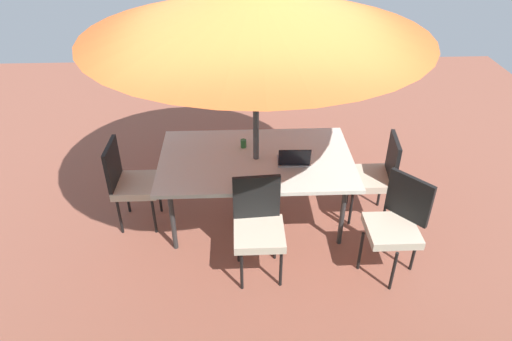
{
  "coord_description": "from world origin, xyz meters",
  "views": [
    {
      "loc": [
        0.18,
        4.07,
        3.31
      ],
      "look_at": [
        0.0,
        0.0,
        0.62
      ],
      "focal_mm": 32.63,
      "sensor_mm": 36.0,
      "label": 1
    }
  ],
  "objects_px": {
    "patio_umbrella": "(256,10)",
    "chair_northwest": "(397,222)",
    "chair_north": "(258,224)",
    "laptop": "(294,160)",
    "chair_east": "(130,180)",
    "cup": "(243,143)",
    "chair_west": "(376,174)",
    "dining_table": "(256,162)"
  },
  "relations": [
    {
      "from": "dining_table",
      "to": "chair_north",
      "type": "relative_size",
      "value": 2.03
    },
    {
      "from": "chair_west",
      "to": "chair_northwest",
      "type": "bearing_deg",
      "value": 5.74
    },
    {
      "from": "patio_umbrella",
      "to": "chair_west",
      "type": "height_order",
      "value": "patio_umbrella"
    },
    {
      "from": "dining_table",
      "to": "chair_north",
      "type": "height_order",
      "value": "chair_north"
    },
    {
      "from": "dining_table",
      "to": "chair_east",
      "type": "distance_m",
      "value": 1.33
    },
    {
      "from": "patio_umbrella",
      "to": "chair_northwest",
      "type": "distance_m",
      "value": 2.28
    },
    {
      "from": "chair_northwest",
      "to": "laptop",
      "type": "height_order",
      "value": "laptop"
    },
    {
      "from": "chair_east",
      "to": "cup",
      "type": "distance_m",
      "value": 1.25
    },
    {
      "from": "laptop",
      "to": "cup",
      "type": "relative_size",
      "value": 3.73
    },
    {
      "from": "patio_umbrella",
      "to": "chair_northwest",
      "type": "height_order",
      "value": "patio_umbrella"
    },
    {
      "from": "chair_northwest",
      "to": "cup",
      "type": "distance_m",
      "value": 1.76
    },
    {
      "from": "chair_west",
      "to": "dining_table",
      "type": "bearing_deg",
      "value": -83.94
    },
    {
      "from": "chair_west",
      "to": "chair_east",
      "type": "xyz_separation_m",
      "value": [
        2.6,
        0.01,
        0.0
      ]
    },
    {
      "from": "chair_northwest",
      "to": "laptop",
      "type": "distance_m",
      "value": 1.16
    },
    {
      "from": "chair_east",
      "to": "cup",
      "type": "relative_size",
      "value": 11.19
    },
    {
      "from": "laptop",
      "to": "dining_table",
      "type": "bearing_deg",
      "value": -16.91
    },
    {
      "from": "chair_east",
      "to": "cup",
      "type": "xyz_separation_m",
      "value": [
        -1.19,
        -0.26,
        0.26
      ]
    },
    {
      "from": "patio_umbrella",
      "to": "laptop",
      "type": "bearing_deg",
      "value": 161.57
    },
    {
      "from": "patio_umbrella",
      "to": "laptop",
      "type": "height_order",
      "value": "patio_umbrella"
    },
    {
      "from": "dining_table",
      "to": "chair_west",
      "type": "relative_size",
      "value": 2.03
    },
    {
      "from": "chair_west",
      "to": "chair_north",
      "type": "height_order",
      "value": "same"
    },
    {
      "from": "chair_west",
      "to": "chair_northwest",
      "type": "relative_size",
      "value": 1.0
    },
    {
      "from": "chair_northwest",
      "to": "chair_west",
      "type": "bearing_deg",
      "value": 137.75
    },
    {
      "from": "chair_west",
      "to": "laptop",
      "type": "height_order",
      "value": "laptop"
    },
    {
      "from": "laptop",
      "to": "cup",
      "type": "bearing_deg",
      "value": -33.78
    },
    {
      "from": "dining_table",
      "to": "patio_umbrella",
      "type": "height_order",
      "value": "patio_umbrella"
    },
    {
      "from": "patio_umbrella",
      "to": "chair_east",
      "type": "height_order",
      "value": "patio_umbrella"
    },
    {
      "from": "dining_table",
      "to": "patio_umbrella",
      "type": "xyz_separation_m",
      "value": [
        0.0,
        0.0,
        1.53
      ]
    },
    {
      "from": "chair_west",
      "to": "chair_east",
      "type": "relative_size",
      "value": 1.0
    },
    {
      "from": "patio_umbrella",
      "to": "dining_table",
      "type": "bearing_deg",
      "value": 0.0
    },
    {
      "from": "dining_table",
      "to": "cup",
      "type": "height_order",
      "value": "cup"
    },
    {
      "from": "patio_umbrella",
      "to": "cup",
      "type": "height_order",
      "value": "patio_umbrella"
    },
    {
      "from": "chair_east",
      "to": "laptop",
      "type": "relative_size",
      "value": 3.0
    },
    {
      "from": "chair_north",
      "to": "laptop",
      "type": "height_order",
      "value": "laptop"
    },
    {
      "from": "chair_north",
      "to": "cup",
      "type": "height_order",
      "value": "chair_north"
    },
    {
      "from": "chair_west",
      "to": "laptop",
      "type": "distance_m",
      "value": 0.95
    },
    {
      "from": "patio_umbrella",
      "to": "chair_west",
      "type": "distance_m",
      "value": 2.13
    },
    {
      "from": "laptop",
      "to": "patio_umbrella",
      "type": "bearing_deg",
      "value": -16.91
    },
    {
      "from": "dining_table",
      "to": "patio_umbrella",
      "type": "distance_m",
      "value": 1.53
    },
    {
      "from": "chair_west",
      "to": "chair_east",
      "type": "height_order",
      "value": "same"
    },
    {
      "from": "chair_west",
      "to": "laptop",
      "type": "relative_size",
      "value": 3.0
    },
    {
      "from": "chair_north",
      "to": "cup",
      "type": "distance_m",
      "value": 1.06
    }
  ]
}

